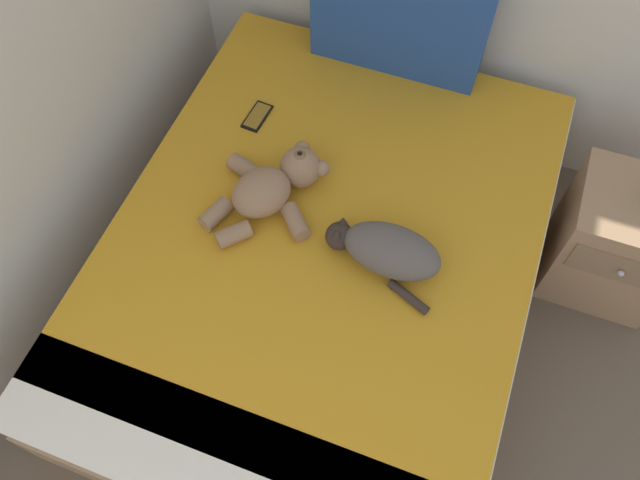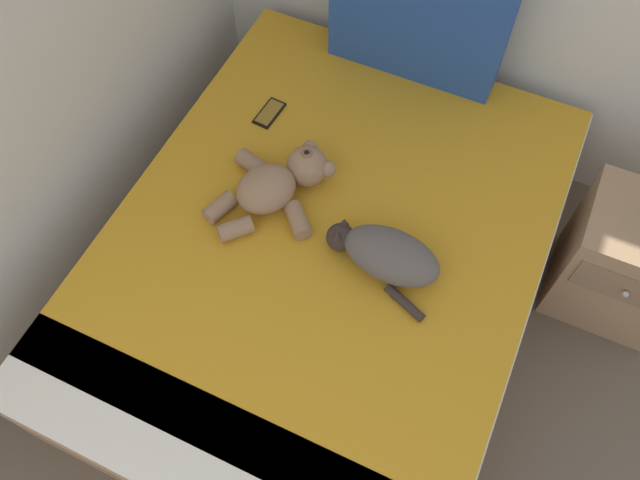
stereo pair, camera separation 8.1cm
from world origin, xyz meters
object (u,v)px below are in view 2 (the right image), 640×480
object	(u,v)px
nightstand	(624,262)
patterned_cushion	(419,17)
bed	(326,269)
cell_phone	(269,113)
teddy_bear	(278,183)
cat	(386,254)

from	to	relation	value
nightstand	patterned_cushion	bearing A→B (deg)	160.47
patterned_cushion	nightstand	distance (m)	1.25
bed	cell_phone	size ratio (longest dim) A/B	13.03
patterned_cushion	teddy_bear	distance (m)	0.86
cell_phone	bed	bearing A→B (deg)	-43.43
cat	cell_phone	size ratio (longest dim) A/B	2.73
teddy_bear	patterned_cushion	bearing A→B (deg)	75.47
cell_phone	nightstand	xyz separation A→B (m)	(1.49, 0.10, -0.27)
cat	cell_phone	world-z (taller)	cat
nightstand	cat	bearing A→B (deg)	-146.50
teddy_bear	nightstand	world-z (taller)	teddy_bear
patterned_cushion	teddy_bear	xyz separation A→B (m)	(-0.21, -0.81, -0.19)
cat	teddy_bear	distance (m)	0.47
cat	nightstand	xyz separation A→B (m)	(0.82, 0.54, -0.33)
patterned_cushion	nightstand	size ratio (longest dim) A/B	1.26
teddy_bear	cell_phone	world-z (taller)	teddy_bear
teddy_bear	cat	bearing A→B (deg)	-13.38
bed	nightstand	bearing A→B (deg)	26.07
bed	cell_phone	distance (m)	0.66
cat	cell_phone	xyz separation A→B (m)	(-0.67, 0.44, -0.07)
bed	teddy_bear	xyz separation A→B (m)	(-0.23, 0.08, 0.34)
patterned_cushion	nightstand	bearing A→B (deg)	-19.53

